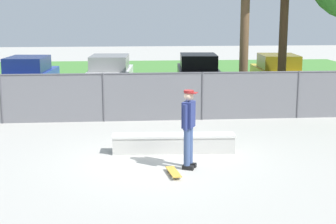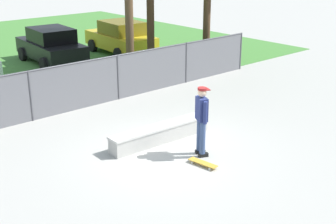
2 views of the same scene
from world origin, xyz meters
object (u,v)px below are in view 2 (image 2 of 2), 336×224
concrete_ledge (161,133)px  skateboarder (201,118)px  car_yellow (121,37)px  car_black (51,46)px  skateboard (203,163)px

concrete_ledge → skateboarder: (0.21, -1.37, 0.79)m
skateboarder → concrete_ledge: bearing=98.7°
concrete_ledge → car_yellow: car_yellow is taller
skateboarder → car_black: 11.81m
skateboard → skateboarder: bearing=50.3°
concrete_ledge → skateboard: (-0.18, -1.84, -0.17)m
skateboarder → car_black: (1.92, 11.65, -0.19)m
skateboard → concrete_ledge: bearing=84.3°
skateboard → car_yellow: (5.89, 11.65, 0.77)m
skateboarder → skateboard: size_ratio=2.25×
concrete_ledge → car_yellow: (5.71, 9.81, 0.60)m
concrete_ledge → skateboard: bearing=-95.7°
concrete_ledge → skateboarder: bearing=-81.3°
car_black → car_yellow: 3.61m
skateboard → car_black: car_black is taller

